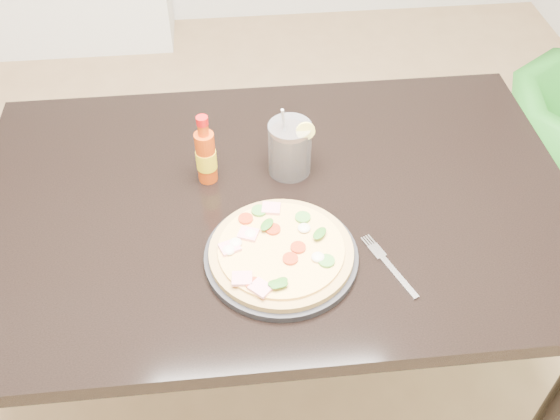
{
  "coord_description": "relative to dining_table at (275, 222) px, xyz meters",
  "views": [
    {
      "loc": [
        0.16,
        -1.05,
        1.76
      ],
      "look_at": [
        0.26,
        -0.14,
        0.83
      ],
      "focal_mm": 40.0,
      "sensor_mm": 36.0,
      "label": 1
    }
  ],
  "objects": [
    {
      "name": "floor",
      "position": [
        -0.26,
        0.02,
        -0.67
      ],
      "size": [
        4.5,
        4.5,
        0.0
      ],
      "primitive_type": "plane",
      "color": "#9E7A51",
      "rests_on": "ground"
    },
    {
      "name": "dining_table",
      "position": [
        0.0,
        0.0,
        0.0
      ],
      "size": [
        1.4,
        0.9,
        0.75
      ],
      "color": "black",
      "rests_on": "ground"
    },
    {
      "name": "plate",
      "position": [
        -0.0,
        -0.19,
        0.09
      ],
      "size": [
        0.32,
        0.32,
        0.02
      ],
      "primitive_type": "cylinder",
      "color": "black",
      "rests_on": "dining_table"
    },
    {
      "name": "pizza",
      "position": [
        -0.01,
        -0.19,
        0.11
      ],
      "size": [
        0.3,
        0.3,
        0.03
      ],
      "color": "tan",
      "rests_on": "plate"
    },
    {
      "name": "hot_sauce_bottle",
      "position": [
        -0.15,
        0.08,
        0.16
      ],
      "size": [
        0.06,
        0.06,
        0.18
      ],
      "rotation": [
        0.0,
        0.0,
        -0.33
      ],
      "color": "#C33E0B",
      "rests_on": "dining_table"
    },
    {
      "name": "cola_cup",
      "position": [
        0.05,
        0.09,
        0.15
      ],
      "size": [
        0.11,
        0.1,
        0.19
      ],
      "rotation": [
        0.0,
        0.0,
        0.42
      ],
      "color": "black",
      "rests_on": "dining_table"
    },
    {
      "name": "fork",
      "position": [
        0.22,
        -0.23,
        0.09
      ],
      "size": [
        0.09,
        0.18,
        0.0
      ],
      "rotation": [
        0.0,
        0.0,
        0.39
      ],
      "color": "silver",
      "rests_on": "dining_table"
    }
  ]
}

